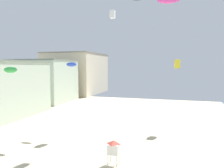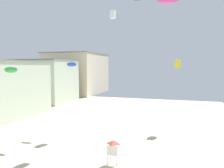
{
  "view_description": "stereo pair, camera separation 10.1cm",
  "coord_description": "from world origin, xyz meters",
  "px_view_note": "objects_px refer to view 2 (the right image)",
  "views": [
    {
      "loc": [
        11.89,
        -6.2,
        9.81
      ],
      "look_at": [
        4.84,
        17.19,
        7.87
      ],
      "focal_mm": 34.72,
      "sensor_mm": 36.0,
      "label": 1
    },
    {
      "loc": [
        11.99,
        -6.17,
        9.81
      ],
      "look_at": [
        4.84,
        17.19,
        7.87
      ],
      "focal_mm": 34.72,
      "sensor_mm": 36.0,
      "label": 2
    }
  ],
  "objects_px": {
    "kite_yellow_box": "(178,64)",
    "kite_blue_parafoil": "(72,65)",
    "kite_white_box": "(113,14)",
    "lifeguard_stand": "(113,147)",
    "kite_green_parafoil": "(11,70)"
  },
  "relations": [
    {
      "from": "kite_blue_parafoil",
      "to": "kite_green_parafoil",
      "type": "height_order",
      "value": "kite_blue_parafoil"
    },
    {
      "from": "kite_green_parafoil",
      "to": "kite_white_box",
      "type": "height_order",
      "value": "kite_white_box"
    },
    {
      "from": "kite_green_parafoil",
      "to": "kite_blue_parafoil",
      "type": "bearing_deg",
      "value": 30.0
    },
    {
      "from": "kite_blue_parafoil",
      "to": "kite_yellow_box",
      "type": "xyz_separation_m",
      "value": [
        15.32,
        6.66,
        0.12
      ]
    },
    {
      "from": "lifeguard_stand",
      "to": "kite_green_parafoil",
      "type": "height_order",
      "value": "kite_green_parafoil"
    },
    {
      "from": "lifeguard_stand",
      "to": "kite_white_box",
      "type": "xyz_separation_m",
      "value": [
        -4.49,
        14.63,
        16.56
      ]
    },
    {
      "from": "kite_blue_parafoil",
      "to": "kite_white_box",
      "type": "bearing_deg",
      "value": 45.79
    },
    {
      "from": "kite_yellow_box",
      "to": "kite_blue_parafoil",
      "type": "bearing_deg",
      "value": -156.5
    },
    {
      "from": "kite_green_parafoil",
      "to": "kite_yellow_box",
      "type": "distance_m",
      "value": 25.24
    },
    {
      "from": "kite_white_box",
      "to": "kite_yellow_box",
      "type": "distance_m",
      "value": 13.25
    },
    {
      "from": "kite_blue_parafoil",
      "to": "kite_yellow_box",
      "type": "bearing_deg",
      "value": 23.5
    },
    {
      "from": "kite_white_box",
      "to": "kite_yellow_box",
      "type": "xyz_separation_m",
      "value": [
        10.36,
        1.56,
        -8.12
      ]
    },
    {
      "from": "kite_yellow_box",
      "to": "kite_white_box",
      "type": "bearing_deg",
      "value": -171.43
    },
    {
      "from": "lifeguard_stand",
      "to": "kite_green_parafoil",
      "type": "xyz_separation_m",
      "value": [
        -16.85,
        5.25,
        7.55
      ]
    },
    {
      "from": "kite_blue_parafoil",
      "to": "kite_white_box",
      "type": "height_order",
      "value": "kite_white_box"
    }
  ]
}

